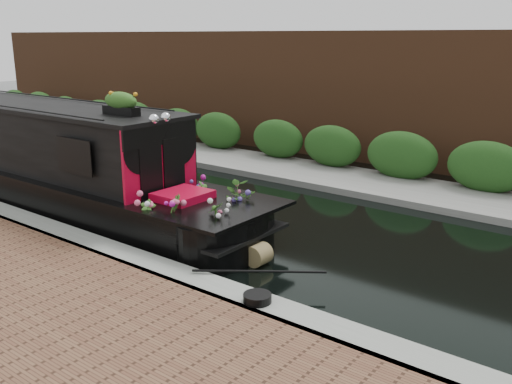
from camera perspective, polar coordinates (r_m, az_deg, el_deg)
The scene contains 8 objects.
ground at distance 12.86m, azimuth -3.86°, elevation -2.09°, with size 80.00×80.00×0.00m, color black.
near_bank_coping at distance 10.79m, azimuth -15.74°, elevation -6.16°, with size 40.00×0.60×0.50m, color gray.
far_bank_path at distance 16.10m, azimuth 6.21°, elevation 1.45°, with size 40.00×2.40×0.34m, color gray.
far_hedge at distance 16.85m, azimuth 7.85°, elevation 2.02°, with size 40.00×1.10×2.80m, color #1F4717.
far_brick_wall at distance 18.65m, azimuth 11.15°, elevation 3.17°, with size 40.00×1.00×8.00m, color brown.
narrowboat at distance 14.71m, azimuth -20.96°, elevation 2.74°, with size 12.81×2.45×3.02m.
rope_fender at distance 9.93m, azimuth 0.28°, elevation -6.30°, with size 0.38×0.38×0.36m, color olive.
coiled_mooring_rope at distance 8.11m, azimuth 0.13°, elevation -10.55°, with size 0.40×0.40×0.12m, color black.
Camera 1 is at (8.27, -9.06, 3.86)m, focal length 40.00 mm.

